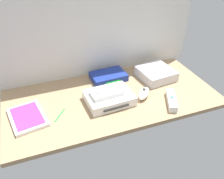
{
  "coord_description": "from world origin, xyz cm",
  "views": [
    {
      "loc": [
        -33.29,
        -88.61,
        67.91
      ],
      "look_at": [
        0.0,
        0.0,
        4.0
      ],
      "focal_mm": 39.06,
      "sensor_mm": 36.0,
      "label": 1
    }
  ],
  "objects": [
    {
      "name": "remote_wand",
      "position": [
        23.71,
        -14.37,
        1.51
      ],
      "size": [
        9.48,
        14.94,
        3.4
      ],
      "rotation": [
        0.0,
        0.0,
        -0.43
      ],
      "color": "white",
      "rests_on": "ground_plane"
    },
    {
      "name": "game_console",
      "position": [
        -2.73,
        -3.45,
        2.2
      ],
      "size": [
        21.73,
        17.26,
        4.4
      ],
      "rotation": [
        0.0,
        0.0,
        0.05
      ],
      "color": "white",
      "rests_on": "ground_plane"
    },
    {
      "name": "mini_computer",
      "position": [
        27.93,
        7.9,
        2.64
      ],
      "size": [
        18.83,
        18.83,
        5.3
      ],
      "rotation": [
        0.0,
        0.0,
        0.11
      ],
      "color": "silver",
      "rests_on": "ground_plane"
    },
    {
      "name": "ground_plane",
      "position": [
        0.0,
        0.0,
        -1.0
      ],
      "size": [
        100.0,
        48.0,
        2.0
      ],
      "primitive_type": "cube",
      "color": "#9E7F5B",
      "rests_on": "ground"
    },
    {
      "name": "remote_classic_pad",
      "position": [
        -3.85,
        -3.26,
        5.41
      ],
      "size": [
        14.82,
        8.78,
        2.4
      ],
      "rotation": [
        0.0,
        0.0,
        0.05
      ],
      "color": "white",
      "rests_on": "game_console"
    },
    {
      "name": "stylus_pen",
      "position": [
        -25.94,
        -5.06,
        0.35
      ],
      "size": [
        5.88,
        7.67,
        0.7
      ],
      "primitive_type": "cylinder",
      "rotation": [
        0.0,
        1.57,
        0.94
      ],
      "color": "green",
      "rests_on": "ground_plane"
    },
    {
      "name": "back_wall",
      "position": [
        0.0,
        24.6,
        32.0
      ],
      "size": [
        110.0,
        1.2,
        64.0
      ],
      "primitive_type": "cube",
      "color": "silver",
      "rests_on": "ground"
    },
    {
      "name": "network_router",
      "position": [
        3.84,
        15.59,
        1.7
      ],
      "size": [
        18.61,
        13.07,
        3.4
      ],
      "rotation": [
        0.0,
        0.0,
        0.05
      ],
      "color": "navy",
      "rests_on": "ground_plane"
    },
    {
      "name": "remote_nunchuk",
      "position": [
        13.97,
        -5.67,
        2.04
      ],
      "size": [
        10.07,
        10.28,
        5.1
      ],
      "rotation": [
        0.0,
        0.0,
        -0.76
      ],
      "color": "white",
      "rests_on": "ground_plane"
    },
    {
      "name": "game_case",
      "position": [
        -39.14,
        -2.39,
        0.76
      ],
      "size": [
        16.6,
        21.02,
        1.56
      ],
      "rotation": [
        0.0,
        0.0,
        0.17
      ],
      "color": "white",
      "rests_on": "ground_plane"
    }
  ]
}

